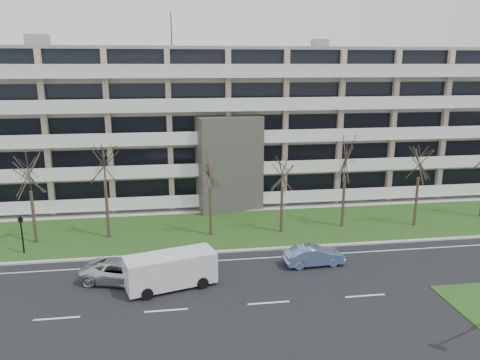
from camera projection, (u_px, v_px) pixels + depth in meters
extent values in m
plane|color=black|center=(269.00, 303.00, 27.60)|extent=(160.00, 160.00, 0.00)
cube|color=#264416|center=(238.00, 228.00, 40.08)|extent=(90.00, 10.00, 0.06)
cube|color=#B2B2AD|center=(247.00, 250.00, 35.27)|extent=(90.00, 0.35, 0.12)
cube|color=#B2B2AD|center=(230.00, 209.00, 45.35)|extent=(90.00, 2.00, 0.08)
cube|color=white|center=(250.00, 259.00, 33.84)|extent=(90.00, 0.12, 0.01)
cube|color=#B5A18C|center=(221.00, 123.00, 50.27)|extent=(60.00, 12.00, 15.00)
cube|color=gray|center=(221.00, 50.00, 48.41)|extent=(60.50, 12.50, 0.30)
cube|color=#4C4742|center=(229.00, 164.00, 44.27)|extent=(6.39, 3.69, 9.00)
cube|color=black|center=(230.00, 190.00, 44.69)|extent=(4.92, 1.19, 3.50)
cube|color=gray|center=(38.00, 41.00, 45.69)|extent=(2.00, 2.00, 1.20)
cylinder|color=black|center=(171.00, 30.00, 47.26)|extent=(0.10, 0.10, 3.50)
cube|color=black|center=(228.00, 186.00, 45.80)|extent=(58.00, 0.10, 1.80)
cube|color=white|center=(229.00, 202.00, 45.51)|extent=(58.00, 1.40, 0.22)
cube|color=white|center=(230.00, 198.00, 44.74)|extent=(58.00, 0.08, 1.00)
cube|color=black|center=(228.00, 156.00, 45.07)|extent=(58.00, 0.10, 1.80)
cube|color=white|center=(229.00, 172.00, 44.78)|extent=(58.00, 1.40, 0.22)
cube|color=white|center=(230.00, 168.00, 44.01)|extent=(58.00, 0.08, 1.00)
cube|color=black|center=(228.00, 125.00, 44.34)|extent=(58.00, 0.10, 1.80)
cube|color=white|center=(229.00, 141.00, 44.05)|extent=(58.00, 1.40, 0.22)
cube|color=white|center=(230.00, 136.00, 43.28)|extent=(58.00, 0.08, 1.00)
cube|color=black|center=(228.00, 93.00, 43.62)|extent=(58.00, 0.10, 1.80)
cube|color=white|center=(229.00, 109.00, 43.33)|extent=(58.00, 1.40, 0.22)
cube|color=white|center=(230.00, 104.00, 42.56)|extent=(58.00, 0.08, 1.00)
cube|color=black|center=(228.00, 59.00, 42.89)|extent=(58.00, 0.10, 1.80)
cube|color=white|center=(229.00, 76.00, 42.60)|extent=(58.00, 1.40, 0.22)
cube|color=white|center=(229.00, 70.00, 41.83)|extent=(58.00, 0.08, 1.00)
imported|color=silver|center=(123.00, 271.00, 30.09)|extent=(5.83, 3.97, 1.48)
imported|color=#7490C9|center=(314.00, 256.00, 32.68)|extent=(4.30, 1.73, 1.39)
cube|color=silver|center=(170.00, 269.00, 29.33)|extent=(5.94, 3.51, 1.97)
cube|color=black|center=(170.00, 261.00, 29.20)|extent=(5.50, 3.25, 0.72)
cube|color=silver|center=(210.00, 264.00, 30.42)|extent=(0.88, 1.99, 1.24)
cylinder|color=black|center=(147.00, 294.00, 27.92)|extent=(0.77, 0.45, 0.72)
cylinder|color=black|center=(140.00, 280.00, 29.75)|extent=(0.77, 0.45, 0.72)
cylinder|color=black|center=(203.00, 283.00, 29.32)|extent=(0.77, 0.45, 0.72)
cylinder|color=black|center=(192.00, 270.00, 31.15)|extent=(0.77, 0.45, 0.72)
cylinder|color=black|center=(22.00, 235.00, 34.41)|extent=(0.12, 0.12, 2.94)
cube|color=black|center=(20.00, 220.00, 34.13)|extent=(0.34, 0.31, 0.31)
sphere|color=red|center=(20.00, 220.00, 34.13)|extent=(0.14, 0.14, 0.14)
cylinder|color=#382B21|center=(34.00, 217.00, 36.31)|extent=(0.24, 0.24, 4.23)
cylinder|color=#382B21|center=(107.00, 210.00, 37.34)|extent=(0.24, 0.24, 4.77)
cylinder|color=#382B21|center=(210.00, 212.00, 37.98)|extent=(0.24, 0.24, 4.08)
cylinder|color=#382B21|center=(282.00, 210.00, 38.69)|extent=(0.24, 0.24, 3.92)
cylinder|color=#382B21|center=(343.00, 202.00, 39.97)|extent=(0.24, 0.24, 4.54)
cylinder|color=#382B21|center=(416.00, 202.00, 40.25)|extent=(0.24, 0.24, 4.35)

